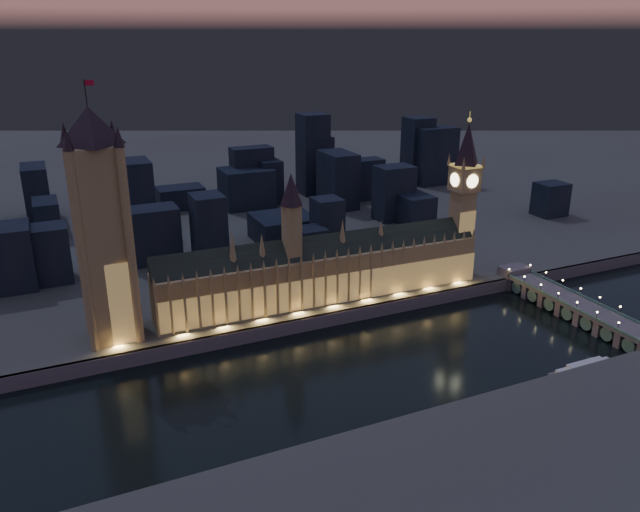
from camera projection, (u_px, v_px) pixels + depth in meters
name	position (u px, v px, depth m)	size (l,w,h in m)	color
ground_plane	(355.00, 360.00, 320.38)	(2000.00, 2000.00, 0.00)	black
north_bank	(160.00, 165.00, 764.42)	(2000.00, 960.00, 8.00)	#423E35
embankment_wall	(322.00, 321.00, 354.14)	(2000.00, 2.50, 8.00)	#504D58
palace_of_westminster	(323.00, 270.00, 368.05)	(202.00, 24.40, 78.00)	#A07B4C
victoria_tower	(101.00, 218.00, 305.94)	(31.68, 31.68, 130.51)	#A07B4C
elizabeth_tower	(464.00, 187.00, 392.52)	(18.00, 18.00, 105.35)	#A07B4C
westminster_bridge	(568.00, 305.00, 369.87)	(18.41, 113.00, 15.90)	#504D58
river_boat	(587.00, 368.00, 309.80)	(41.10, 10.25, 4.50)	#504D58
city_backdrop	(264.00, 188.00, 538.13)	(477.94, 215.63, 83.60)	black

